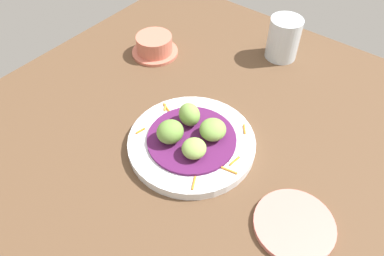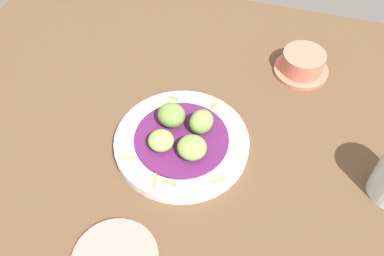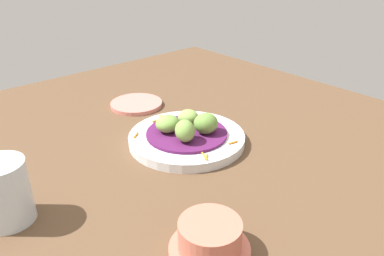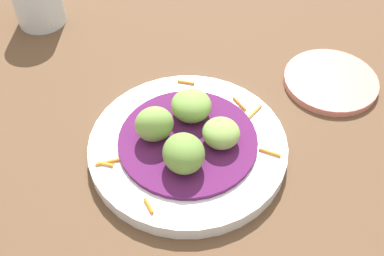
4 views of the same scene
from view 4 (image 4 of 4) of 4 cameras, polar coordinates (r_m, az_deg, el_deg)
name	(u,v)px [view 4 (image 4 of 4)]	position (r cm, az deg, el deg)	size (l,w,h in cm)	color
table_surface	(228,144)	(64.54, 4.32, -1.89)	(110.00, 110.00, 2.00)	brown
main_plate	(188,147)	(61.39, -0.50, -2.31)	(25.30, 25.30, 1.98)	silver
cabbage_bed	(188,141)	(60.39, -0.51, -1.53)	(17.63, 17.63, 0.63)	#51194C
carrot_garnish	(193,136)	(61.10, 0.14, -0.91)	(18.98, 22.77, 0.40)	orange
guac_scoop_left	(154,124)	(58.88, -4.51, 0.46)	(4.11, 4.81, 4.64)	#759E47
guac_scoop_center	(184,153)	(55.84, -1.00, -3.04)	(5.30, 4.96, 4.44)	olive
guac_scoop_right	(221,133)	(58.73, 3.48, -0.61)	(4.69, 4.63, 3.29)	#84A851
guac_scoop_back	(191,106)	(61.55, -0.09, 2.69)	(5.28, 5.16, 3.72)	#759E47
side_plate_small	(331,81)	(73.60, 16.17, 5.37)	(13.70, 13.70, 1.04)	tan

